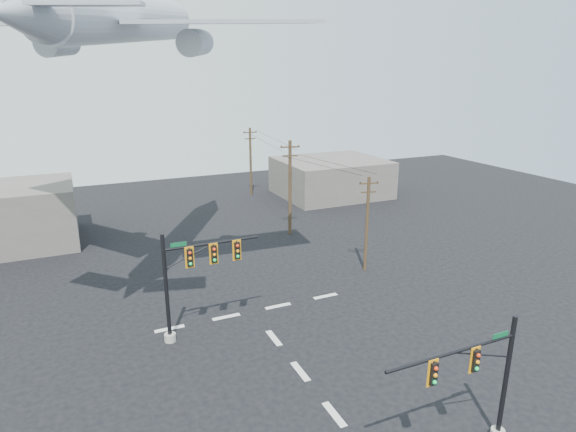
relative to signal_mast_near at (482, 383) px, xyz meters
name	(u,v)px	position (x,y,z in m)	size (l,w,h in m)	color
ground	(334,414)	(-4.77, 4.64, -3.51)	(120.00, 120.00, 0.00)	black
lane_markings	(291,359)	(-4.77, 9.97, -3.50)	(14.00, 21.20, 0.01)	silver
signal_mast_near	(482,383)	(0.00, 0.00, 0.00)	(7.11, 0.71, 6.45)	#9A998C
signal_mast_far	(191,279)	(-9.47, 15.01, 0.60)	(6.55, 0.80, 7.31)	#9A998C
utility_pole_a	(367,223)	(6.84, 19.78, 0.86)	(1.65, 0.48, 8.34)	#4A361F
utility_pole_b	(290,186)	(4.92, 31.40, 1.73)	(2.00, 0.57, 10.01)	#4A361F
utility_pole_c	(251,160)	(7.01, 49.22, 1.40)	(1.92, 0.32, 9.37)	#4A361F
power_lines	(287,148)	(5.93, 34.48, 5.29)	(3.88, 29.45, 0.50)	black
airliner	(125,20)	(-10.98, 23.70, 16.61)	(24.20, 26.48, 7.51)	#ABAEB7
building_right	(331,177)	(17.23, 44.64, -1.01)	(14.00, 12.00, 5.00)	#66605A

